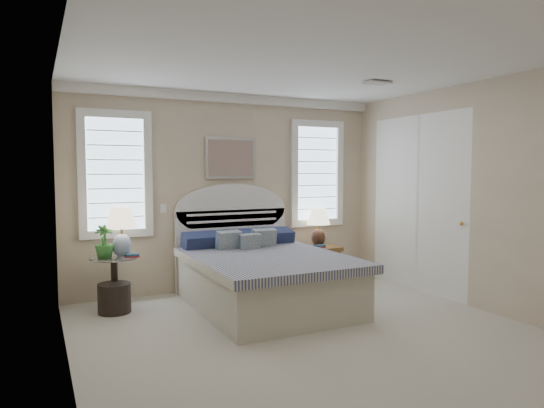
{
  "coord_description": "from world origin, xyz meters",
  "views": [
    {
      "loc": [
        -2.46,
        -3.86,
        1.65
      ],
      "look_at": [
        -0.08,
        1.0,
        1.27
      ],
      "focal_mm": 32.0,
      "sensor_mm": 36.0,
      "label": 1
    }
  ],
  "objects_px": {
    "nightstand_right": "(322,256)",
    "side_table_left": "(114,277)",
    "lamp_left": "(122,226)",
    "lamp_right": "(318,223)",
    "floor_pot": "(114,298)",
    "bed": "(262,274)"
  },
  "relations": [
    {
      "from": "bed",
      "to": "floor_pot",
      "type": "distance_m",
      "value": 1.75
    },
    {
      "from": "nightstand_right",
      "to": "floor_pot",
      "type": "distance_m",
      "value": 2.99
    },
    {
      "from": "nightstand_right",
      "to": "lamp_left",
      "type": "relative_size",
      "value": 0.89
    },
    {
      "from": "side_table_left",
      "to": "lamp_right",
      "type": "distance_m",
      "value": 2.98
    },
    {
      "from": "nightstand_right",
      "to": "lamp_left",
      "type": "bearing_deg",
      "value": -177.67
    },
    {
      "from": "bed",
      "to": "nightstand_right",
      "type": "bearing_deg",
      "value": 28.03
    },
    {
      "from": "side_table_left",
      "to": "floor_pot",
      "type": "distance_m",
      "value": 0.26
    },
    {
      "from": "lamp_right",
      "to": "lamp_left",
      "type": "bearing_deg",
      "value": -176.19
    },
    {
      "from": "nightstand_right",
      "to": "lamp_left",
      "type": "height_order",
      "value": "lamp_left"
    },
    {
      "from": "side_table_left",
      "to": "lamp_left",
      "type": "xyz_separation_m",
      "value": [
        0.09,
        -0.02,
        0.61
      ]
    },
    {
      "from": "lamp_left",
      "to": "bed",
      "type": "bearing_deg",
      "value": -20.28
    },
    {
      "from": "bed",
      "to": "floor_pot",
      "type": "relative_size",
      "value": 6.07
    },
    {
      "from": "nightstand_right",
      "to": "side_table_left",
      "type": "bearing_deg",
      "value": -178.06
    },
    {
      "from": "floor_pot",
      "to": "lamp_right",
      "type": "bearing_deg",
      "value": 6.18
    },
    {
      "from": "lamp_left",
      "to": "side_table_left",
      "type": "bearing_deg",
      "value": 169.96
    },
    {
      "from": "bed",
      "to": "side_table_left",
      "type": "relative_size",
      "value": 3.61
    },
    {
      "from": "bed",
      "to": "floor_pot",
      "type": "bearing_deg",
      "value": 165.14
    },
    {
      "from": "lamp_left",
      "to": "lamp_right",
      "type": "bearing_deg",
      "value": 3.81
    },
    {
      "from": "bed",
      "to": "lamp_left",
      "type": "distance_m",
      "value": 1.77
    },
    {
      "from": "side_table_left",
      "to": "lamp_right",
      "type": "relative_size",
      "value": 1.13
    },
    {
      "from": "bed",
      "to": "floor_pot",
      "type": "height_order",
      "value": "bed"
    },
    {
      "from": "bed",
      "to": "nightstand_right",
      "type": "height_order",
      "value": "bed"
    }
  ]
}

